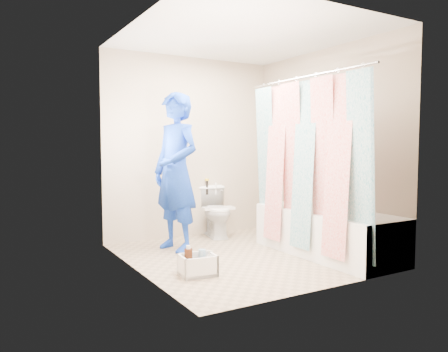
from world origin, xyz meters
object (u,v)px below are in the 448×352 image
plumber (176,172)px  cleaning_caddy (199,266)px  toilet (216,211)px  bathtub (327,231)px

plumber → cleaning_caddy: bearing=-28.6°
toilet → cleaning_caddy: toilet is taller
bathtub → plumber: plumber is taller
bathtub → toilet: bearing=111.2°
plumber → cleaning_caddy: (-0.24, -1.04, -0.83)m
bathtub → toilet: size_ratio=2.59×
toilet → plumber: plumber is taller
plumber → bathtub: bearing=36.2°
toilet → cleaning_caddy: size_ratio=1.88×
toilet → plumber: bearing=-138.7°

